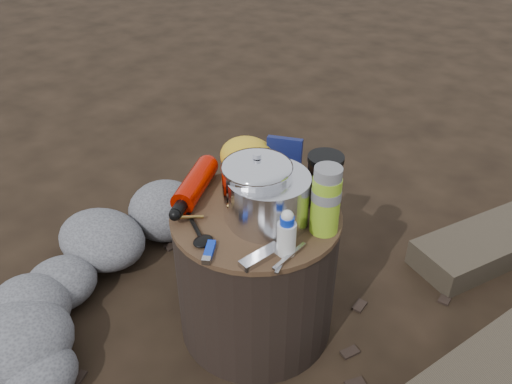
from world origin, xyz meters
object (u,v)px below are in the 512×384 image
Objects in this scene: travel_mug at (324,179)px; thermos at (326,200)px; camping_pot at (257,187)px; stump at (256,272)px; fuel_bottle at (195,184)px.

thermos is at bearing -58.78° from travel_mug.
camping_pot reaches higher than travel_mug.
thermos is 0.13m from travel_mug.
travel_mug is (0.10, 0.16, -0.02)m from camping_pot.
thermos reaches higher than stump.
stump is 0.29m from camping_pot.
camping_pot reaches higher than stump.
stump is 0.30m from fuel_bottle.
travel_mug is (0.30, 0.18, 0.04)m from fuel_bottle.
stump is 0.35m from thermos.
travel_mug is at bearing 121.22° from thermos.
camping_pot is 0.18m from thermos.
camping_pot is 0.66× the size of fuel_bottle.
fuel_bottle is at bearing -148.82° from travel_mug.
travel_mug is at bearing 54.72° from stump.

